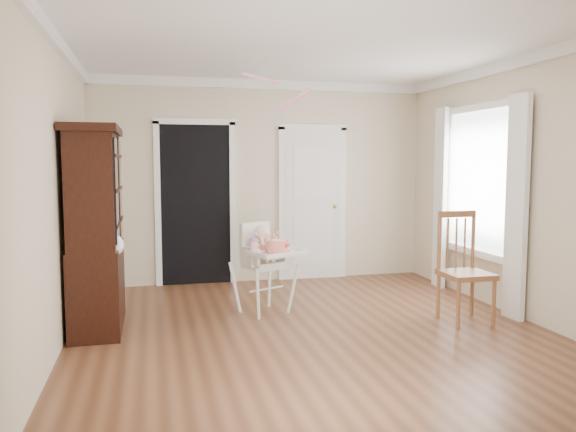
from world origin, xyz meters
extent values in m
plane|color=#54301C|center=(0.00, 0.00, 0.00)|extent=(5.00, 5.00, 0.00)
plane|color=white|center=(0.00, 0.00, 2.70)|extent=(5.00, 5.00, 0.00)
plane|color=beige|center=(0.00, 2.50, 1.35)|extent=(4.50, 0.00, 4.50)
plane|color=beige|center=(-2.25, 0.00, 1.35)|extent=(0.00, 5.00, 5.00)
plane|color=beige|center=(2.25, 0.00, 1.35)|extent=(0.00, 5.00, 5.00)
cube|color=black|center=(-0.90, 2.48, 1.05)|extent=(0.90, 0.03, 2.10)
cube|color=white|center=(-1.39, 2.48, 1.05)|extent=(0.08, 0.05, 2.18)
cube|color=white|center=(-0.41, 2.48, 1.05)|extent=(0.08, 0.05, 2.18)
cube|color=white|center=(-0.90, 2.48, 2.14)|extent=(1.06, 0.05, 0.08)
cube|color=white|center=(0.70, 2.48, 1.02)|extent=(0.80, 0.05, 2.05)
cube|color=white|center=(0.26, 2.48, 1.02)|extent=(0.08, 0.05, 2.13)
cube|color=white|center=(1.14, 2.48, 1.02)|extent=(0.08, 0.05, 2.13)
sphere|color=gold|center=(1.02, 2.44, 1.00)|extent=(0.06, 0.06, 0.06)
cube|color=white|center=(2.23, 0.80, 1.40)|extent=(0.02, 1.20, 1.60)
cube|color=white|center=(2.21, 0.80, 2.24)|extent=(0.06, 1.36, 0.08)
cube|color=white|center=(2.15, 0.02, 1.15)|extent=(0.08, 0.28, 2.30)
cube|color=white|center=(2.15, 1.58, 1.15)|extent=(0.08, 0.28, 2.30)
cylinder|color=white|center=(-0.43, 0.56, 0.26)|extent=(0.08, 0.15, 0.57)
cylinder|color=white|center=(-0.02, 0.76, 0.26)|extent=(0.15, 0.08, 0.57)
cylinder|color=white|center=(-0.61, 0.94, 0.26)|extent=(0.15, 0.08, 0.57)
cylinder|color=white|center=(-0.19, 1.14, 0.26)|extent=(0.08, 0.15, 0.57)
cylinder|color=white|center=(-0.29, 0.81, 0.27)|extent=(0.41, 0.21, 0.02)
cube|color=silver|center=(-0.31, 0.85, 0.53)|extent=(0.47, 0.46, 0.08)
cube|color=silver|center=(-0.48, 0.77, 0.64)|extent=(0.17, 0.31, 0.17)
cube|color=silver|center=(-0.15, 0.93, 0.64)|extent=(0.17, 0.31, 0.17)
cube|color=silver|center=(-0.38, 1.00, 0.76)|extent=(0.35, 0.20, 0.42)
cube|color=white|center=(-0.22, 0.64, 0.67)|extent=(0.65, 0.57, 0.03)
cube|color=white|center=(-0.14, 0.47, 0.69)|extent=(0.50, 0.25, 0.04)
ellipsoid|color=beige|center=(-0.32, 0.88, 0.66)|extent=(0.24, 0.22, 0.24)
sphere|color=beige|center=(-0.32, 0.88, 0.86)|extent=(0.22, 0.22, 0.17)
sphere|color=red|center=(-0.30, 0.82, 0.71)|extent=(0.12, 0.12, 0.12)
sphere|color=red|center=(-0.31, 0.79, 0.82)|extent=(0.06, 0.06, 0.06)
sphere|color=red|center=(-0.16, 0.87, 0.85)|extent=(0.06, 0.06, 0.06)
cylinder|color=silver|center=(-0.22, 0.60, 0.69)|extent=(0.29, 0.29, 0.01)
cylinder|color=#DE2746|center=(-0.22, 0.60, 0.76)|extent=(0.22, 0.22, 0.12)
cylinder|color=#F2E08C|center=(-0.19, 0.59, 0.81)|extent=(0.10, 0.10, 0.02)
cylinder|color=#FF9BBA|center=(-0.46, 0.65, 0.75)|extent=(0.08, 0.08, 0.12)
cylinder|color=#9965B1|center=(-0.46, 0.65, 0.83)|extent=(0.08, 0.08, 0.03)
cone|color=#9965B1|center=(-0.46, 0.65, 0.86)|extent=(0.03, 0.03, 0.04)
cube|color=black|center=(-1.99, 0.68, 0.41)|extent=(0.45, 1.08, 0.81)
cube|color=black|center=(-1.99, 0.68, 1.36)|extent=(0.42, 1.08, 1.08)
cube|color=black|center=(-1.77, 0.41, 1.36)|extent=(0.02, 0.47, 0.95)
cube|color=black|center=(-1.77, 0.95, 1.36)|extent=(0.02, 0.47, 0.95)
cube|color=black|center=(-1.99, 0.68, 1.92)|extent=(0.49, 1.16, 0.07)
ellipsoid|color=white|center=(-1.81, 0.36, 0.86)|extent=(0.18, 0.14, 0.20)
cube|color=brown|center=(1.60, 0.02, 0.49)|extent=(0.45, 0.45, 0.05)
cylinder|color=brown|center=(1.40, -0.18, 0.24)|extent=(0.04, 0.04, 0.49)
cylinder|color=brown|center=(1.79, -0.18, 0.24)|extent=(0.04, 0.04, 0.49)
cylinder|color=brown|center=(1.40, 0.21, 0.24)|extent=(0.04, 0.04, 0.49)
cylinder|color=brown|center=(1.79, 0.21, 0.24)|extent=(0.04, 0.04, 0.49)
cylinder|color=brown|center=(1.40, 0.22, 0.80)|extent=(0.04, 0.04, 0.63)
cylinder|color=brown|center=(1.79, 0.22, 0.80)|extent=(0.04, 0.04, 0.63)
cube|color=brown|center=(1.60, 0.22, 1.08)|extent=(0.41, 0.04, 0.06)
camera|label=1|loc=(-1.46, -4.96, 1.62)|focal=35.00mm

